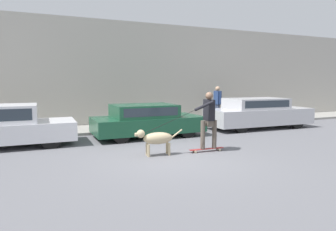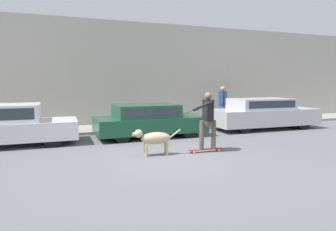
% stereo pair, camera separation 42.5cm
% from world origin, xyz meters
% --- Properties ---
extents(ground_plane, '(36.00, 36.00, 0.00)m').
position_xyz_m(ground_plane, '(0.00, 0.00, 0.00)').
color(ground_plane, slate).
extents(back_wall, '(32.00, 0.30, 4.68)m').
position_xyz_m(back_wall, '(0.00, 6.43, 2.34)').
color(back_wall, '#ADA89E').
rests_on(back_wall, ground_plane).
extents(sidewalk_curb, '(30.00, 2.06, 0.11)m').
position_xyz_m(sidewalk_curb, '(0.00, 5.23, 0.05)').
color(sidewalk_curb, gray).
rests_on(sidewalk_curb, ground_plane).
extents(parked_car_0, '(3.97, 1.69, 1.29)m').
position_xyz_m(parked_car_0, '(-4.16, 3.15, 0.62)').
color(parked_car_0, black).
rests_on(parked_car_0, ground_plane).
extents(parked_car_1, '(3.93, 1.84, 1.17)m').
position_xyz_m(parked_car_1, '(0.37, 3.15, 0.58)').
color(parked_car_1, black).
rests_on(parked_car_1, ground_plane).
extents(parked_car_2, '(4.61, 1.77, 1.29)m').
position_xyz_m(parked_car_2, '(5.42, 3.15, 0.64)').
color(parked_car_2, black).
rests_on(parked_car_2, ground_plane).
extents(dog, '(1.33, 0.40, 0.72)m').
position_xyz_m(dog, '(-0.34, 0.37, 0.47)').
color(dog, tan).
rests_on(dog, ground_plane).
extents(skateboarder, '(2.44, 0.53, 1.69)m').
position_xyz_m(skateboarder, '(1.19, 0.23, 0.97)').
color(skateboarder, beige).
rests_on(skateboarder, ground_plane).
extents(pedestrian_with_bag, '(0.22, 0.66, 1.67)m').
position_xyz_m(pedestrian_with_bag, '(4.39, 4.77, 1.04)').
color(pedestrian_with_bag, '#3D4760').
rests_on(pedestrian_with_bag, sidewalk_curb).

